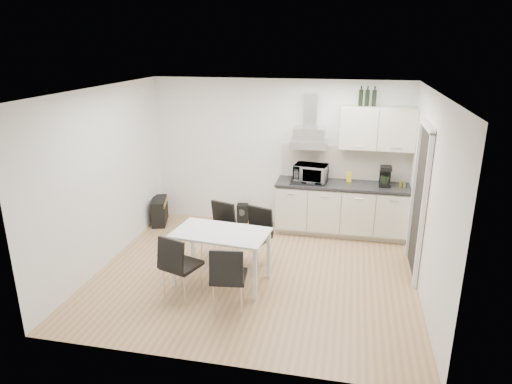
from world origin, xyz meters
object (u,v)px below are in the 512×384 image
Objects in this scene: kitchenette at (345,188)px; floor_speaker at (243,213)px; chair_far_left at (217,233)px; chair_near_right at (229,277)px; chair_far_right at (254,239)px; chair_near_left at (182,266)px; dining_table at (221,238)px; guitar_amp at (159,211)px.

kitchenette is 7.46× the size of floor_speaker.
chair_far_left is (-1.84, -1.42, -0.39)m from kitchenette.
chair_far_right is at bearing 80.12° from chair_near_right.
chair_near_left is (-0.14, -1.11, 0.00)m from chair_far_left.
dining_table reaches higher than guitar_amp.
chair_far_left is at bearing 117.81° from dining_table.
chair_near_left is at bearing -123.87° from dining_table.
chair_far_right is (0.34, 0.54, -0.22)m from dining_table.
dining_table is 0.72m from chair_far_left.
chair_far_left is at bearing 101.83° from chair_near_left.
chair_far_left is at bearing 9.24° from chair_far_right.
chair_far_right is at bearing -129.51° from kitchenette.
chair_far_left is (-0.26, 0.64, -0.22)m from dining_table.
chair_near_right reaches higher than dining_table.
chair_far_left is 1.00× the size of chair_far_right.
kitchenette is 2.86× the size of chair_far_left.
chair_far_right is at bearing -171.91° from chair_far_left.
kitchenette reaches higher than dining_table.
guitar_amp is (-1.99, 2.48, -0.20)m from chair_near_right.
kitchenette is at bearing 57.01° from chair_near_right.
chair_far_right is (-1.25, -1.52, -0.39)m from kitchenette.
floor_speaker is at bearing 105.56° from chair_near_left.
guitar_amp is (-1.45, 1.20, -0.20)m from chair_far_left.
floor_speaker is (-0.51, 2.87, -0.27)m from chair_near_right.
chair_far_left is at bearing -98.27° from floor_speaker.
chair_near_right is (-1.31, -2.70, -0.39)m from kitchenette.
chair_far_right reaches higher than dining_table.
dining_table is 1.51× the size of chair_far_right.
chair_near_left and chair_near_right have the same top height.
dining_table is 0.65m from chair_near_left.
floor_speaker is at bearing 102.04° from dining_table.
chair_far_left is 1.00× the size of chair_near_left.
chair_far_right reaches higher than floor_speaker.
floor_speaker is (0.16, 2.70, -0.27)m from chair_near_left.
chair_far_left is 1.00× the size of chair_near_right.
chair_far_right is 1.80m from floor_speaker.
floor_speaker is (-0.57, 1.69, -0.27)m from chair_far_right.
dining_table is at bearing 106.32° from chair_near_right.
floor_speaker is at bearing -1.71° from guitar_amp.
chair_near_right is (0.67, -0.17, 0.00)m from chair_near_left.
chair_near_left is at bearing -76.70° from guitar_amp.
chair_near_left is 1.00× the size of chair_near_right.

